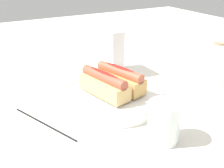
% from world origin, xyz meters
% --- Properties ---
extents(ground_plane, '(2.40, 2.40, 0.00)m').
position_xyz_m(ground_plane, '(0.00, 0.00, 0.00)').
color(ground_plane, silver).
extents(serving_bowl, '(0.27, 0.27, 0.03)m').
position_xyz_m(serving_bowl, '(0.02, -0.02, 0.02)').
color(serving_bowl, white).
rests_on(serving_bowl, ground_plane).
extents(hotdog_front, '(0.16, 0.08, 0.06)m').
position_xyz_m(hotdog_front, '(0.03, -0.04, 0.06)').
color(hotdog_front, '#DBB270').
rests_on(hotdog_front, serving_bowl).
extents(hotdog_back, '(0.16, 0.09, 0.06)m').
position_xyz_m(hotdog_back, '(0.02, 0.01, 0.06)').
color(hotdog_back, tan).
rests_on(hotdog_back, serving_bowl).
extents(water_glass, '(0.07, 0.07, 0.09)m').
position_xyz_m(water_glass, '(0.23, -0.01, 0.04)').
color(water_glass, white).
rests_on(water_glass, ground_plane).
extents(paper_towel_roll, '(0.11, 0.11, 0.13)m').
position_xyz_m(paper_towel_roll, '(0.08, 0.31, 0.07)').
color(paper_towel_roll, white).
rests_on(paper_towel_roll, ground_plane).
extents(napkin_box, '(0.11, 0.04, 0.15)m').
position_xyz_m(napkin_box, '(-0.17, 0.08, 0.07)').
color(napkin_box, white).
rests_on(napkin_box, ground_plane).
extents(chopstick_near, '(0.21, 0.09, 0.01)m').
position_xyz_m(chopstick_near, '(0.04, -0.21, 0.00)').
color(chopstick_near, black).
rests_on(chopstick_near, ground_plane).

